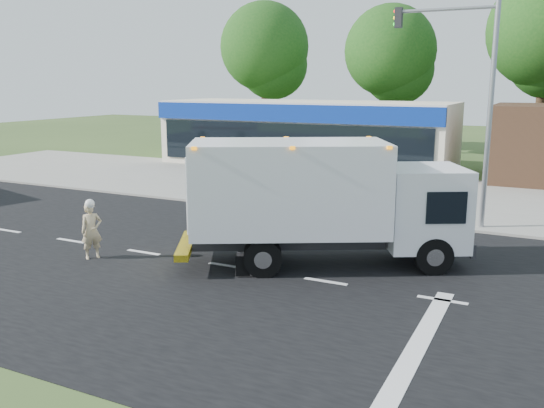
% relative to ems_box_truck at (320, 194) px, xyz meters
% --- Properties ---
extents(ground, '(120.00, 120.00, 0.00)m').
position_rel_ems_box_truck_xyz_m(ground, '(0.74, -1.36, -2.05)').
color(ground, '#385123').
rests_on(ground, ground).
extents(road_asphalt, '(60.00, 14.00, 0.02)m').
position_rel_ems_box_truck_xyz_m(road_asphalt, '(0.74, -1.36, -2.05)').
color(road_asphalt, black).
rests_on(road_asphalt, ground).
extents(sidewalk, '(60.00, 2.40, 0.12)m').
position_rel_ems_box_truck_xyz_m(sidewalk, '(0.74, 6.84, -1.99)').
color(sidewalk, gray).
rests_on(sidewalk, ground).
extents(parking_apron, '(60.00, 9.00, 0.02)m').
position_rel_ems_box_truck_xyz_m(parking_apron, '(0.74, 12.64, -2.04)').
color(parking_apron, gray).
rests_on(parking_apron, ground).
extents(lane_markings, '(55.20, 7.00, 0.01)m').
position_rel_ems_box_truck_xyz_m(lane_markings, '(2.09, -2.71, -2.04)').
color(lane_markings, silver).
rests_on(lane_markings, road_asphalt).
extents(ems_box_truck, '(8.25, 5.98, 3.56)m').
position_rel_ems_box_truck_xyz_m(ems_box_truck, '(0.00, 0.00, 0.00)').
color(ems_box_truck, black).
rests_on(ems_box_truck, ground).
extents(emergency_worker, '(0.67, 0.74, 1.81)m').
position_rel_ems_box_truck_xyz_m(emergency_worker, '(-6.24, -2.48, -1.17)').
color(emergency_worker, tan).
rests_on(emergency_worker, ground).
extents(retail_strip_mall, '(18.00, 6.20, 4.00)m').
position_rel_ems_box_truck_xyz_m(retail_strip_mall, '(-8.26, 18.57, -0.04)').
color(retail_strip_mall, beige).
rests_on(retail_strip_mall, ground).
extents(traffic_signal_pole, '(3.51, 0.25, 8.00)m').
position_rel_ems_box_truck_xyz_m(traffic_signal_pole, '(3.10, 6.24, 2.87)').
color(traffic_signal_pole, gray).
rests_on(traffic_signal_pole, ground).
extents(background_trees, '(36.77, 7.39, 12.10)m').
position_rel_ems_box_truck_xyz_m(background_trees, '(-0.10, 26.80, 5.33)').
color(background_trees, '#332114').
rests_on(background_trees, ground).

